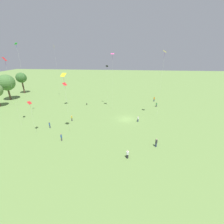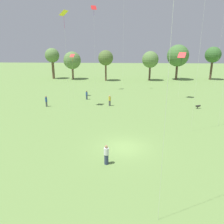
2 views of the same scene
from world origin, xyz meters
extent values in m
plane|color=#6B8E47|center=(0.00, 0.00, 0.00)|extent=(240.00, 240.00, 0.00)
cylinder|color=brown|center=(14.66, 46.53, 2.29)|extent=(0.63, 0.63, 4.58)
sphere|color=#477538|center=(14.66, 46.53, 6.87)|extent=(6.13, 6.13, 6.13)
cylinder|color=brown|center=(24.70, 47.28, 2.73)|extent=(0.61, 0.61, 5.46)
sphere|color=#38662D|center=(24.70, 47.28, 7.13)|extent=(4.46, 4.46, 4.46)
cylinder|color=#333D5B|center=(-6.98, 19.39, 0.38)|extent=(0.36, 0.36, 0.76)
cylinder|color=#2D5193|center=(-6.98, 19.39, 1.06)|extent=(0.43, 0.43, 0.61)
sphere|color=brown|center=(-6.98, 19.39, 1.49)|extent=(0.24, 0.24, 0.24)
cylinder|color=#4C4C51|center=(-12.48, 14.02, 0.40)|extent=(0.28, 0.28, 0.81)
cylinder|color=#2D5193|center=(-12.48, 14.02, 1.15)|extent=(0.34, 0.34, 0.69)
sphere|color=#A87A56|center=(-12.48, 14.02, 1.62)|extent=(0.24, 0.24, 0.24)
cylinder|color=#333D5B|center=(17.49, -10.73, 0.46)|extent=(0.44, 0.44, 0.92)
cylinder|color=orange|center=(17.49, -10.73, 1.24)|extent=(0.51, 0.51, 0.65)
sphere|color=brown|center=(17.49, -10.73, 1.68)|extent=(0.24, 0.24, 0.24)
cylinder|color=#232328|center=(-16.91, -0.22, 0.42)|extent=(0.49, 0.49, 0.83)
cylinder|color=white|center=(-16.91, -0.22, 1.14)|extent=(0.57, 0.57, 0.62)
sphere|color=beige|center=(-16.91, -0.22, 1.57)|extent=(0.24, 0.24, 0.24)
cylinder|color=#333D5B|center=(-12.84, -6.06, 0.46)|extent=(0.36, 0.36, 0.93)
cylinder|color=#333338|center=(-12.84, -6.06, 1.29)|extent=(0.42, 0.42, 0.72)
sphere|color=beige|center=(-12.84, -6.06, 1.76)|extent=(0.24, 0.24, 0.24)
cylinder|color=#4C4C51|center=(11.45, -10.54, 0.38)|extent=(0.49, 0.49, 0.75)
cylinder|color=#4C9956|center=(11.45, -10.54, 1.06)|extent=(0.58, 0.58, 0.62)
sphere|color=#A87A56|center=(11.45, -10.54, 1.49)|extent=(0.24, 0.24, 0.24)
cylinder|color=#333D5B|center=(-1.36, -3.21, 0.42)|extent=(0.35, 0.35, 0.84)
cylinder|color=white|center=(-1.36, -3.21, 1.12)|extent=(0.41, 0.41, 0.57)
sphere|color=#A87A56|center=(-1.36, -3.21, 1.52)|extent=(0.24, 0.24, 0.24)
cylinder|color=#4C4C51|center=(-2.50, 15.16, 0.43)|extent=(0.38, 0.38, 0.86)
cylinder|color=gold|center=(-2.50, 15.16, 1.18)|extent=(0.45, 0.45, 0.64)
sphere|color=tan|center=(-2.50, 15.16, 1.62)|extent=(0.24, 0.24, 0.24)
cube|color=#E54C99|center=(7.47, 4.65, 17.45)|extent=(1.13, 1.15, 0.31)
cylinder|color=purple|center=(7.47, 4.65, 16.42)|extent=(0.04, 0.04, 1.44)
cylinder|color=silver|center=(7.47, 4.65, 8.73)|extent=(0.01, 0.01, 17.45)
cube|color=red|center=(-6.52, 27.43, 16.55)|extent=(1.20, 0.98, 0.83)
cylinder|color=purple|center=(-6.52, 27.43, 15.67)|extent=(0.04, 0.04, 1.15)
cylinder|color=silver|center=(-6.52, 27.43, 8.28)|extent=(0.01, 0.01, 16.55)
cube|color=red|center=(9.70, 21.16, 7.78)|extent=(1.56, 1.41, 0.90)
cylinder|color=black|center=(9.70, 21.16, 6.73)|extent=(0.04, 0.04, 1.33)
cylinder|color=silver|center=(9.70, 21.16, 3.89)|extent=(0.01, 0.01, 7.78)
cube|color=yellow|center=(1.97, -8.95, 18.09)|extent=(1.17, 1.10, 0.49)
cylinder|color=purple|center=(1.97, -8.95, 17.15)|extent=(0.04, 0.04, 1.33)
cylinder|color=silver|center=(1.97, -8.95, 9.05)|extent=(0.01, 0.01, 18.09)
cube|color=black|center=(11.27, 6.78, 13.63)|extent=(0.62, 0.79, 0.54)
cylinder|color=black|center=(11.27, 6.78, 13.04)|extent=(0.04, 0.04, 0.73)
cylinder|color=silver|center=(11.27, 6.78, 6.81)|extent=(0.01, 0.01, 13.63)
cube|color=yellow|center=(18.37, 27.22, 20.01)|extent=(0.79, 0.67, 0.54)
cylinder|color=yellow|center=(18.37, 27.22, 19.42)|extent=(0.04, 0.04, 0.79)
cylinder|color=silver|center=(18.37, 27.22, 10.01)|extent=(0.01, 0.01, 20.01)
cube|color=red|center=(-9.79, 21.49, 7.64)|extent=(0.91, 0.78, 0.54)
cylinder|color=orange|center=(-9.79, 21.49, 7.01)|extent=(0.04, 0.04, 0.77)
cylinder|color=silver|center=(-9.79, 21.49, 3.82)|extent=(0.01, 0.01, 7.64)
cube|color=green|center=(-0.66, 28.13, 19.90)|extent=(0.74, 0.64, 0.44)
cylinder|color=blue|center=(-0.66, 28.13, 19.33)|extent=(0.04, 0.04, 0.77)
cylinder|color=silver|center=(-0.66, 28.13, 9.95)|extent=(0.01, 0.01, 19.90)
cube|color=yellow|center=(-8.72, 13.47, 13.62)|extent=(1.18, 1.32, 0.68)
cylinder|color=#E54C99|center=(-8.72, 13.47, 12.44)|extent=(0.04, 0.04, 1.70)
cylinder|color=silver|center=(-8.72, 13.47, 6.81)|extent=(0.01, 0.01, 13.62)
cylinder|color=black|center=(11.13, 14.36, 0.41)|extent=(0.62, 0.42, 0.28)
sphere|color=black|center=(11.49, 14.45, 0.45)|extent=(0.25, 0.25, 0.25)
cylinder|color=black|center=(11.13, 14.36, 0.13)|extent=(0.13, 0.13, 0.27)
camera|label=1|loc=(-39.28, 0.57, 18.18)|focal=24.00mm
camera|label=2|loc=(0.12, -18.81, 8.96)|focal=35.00mm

